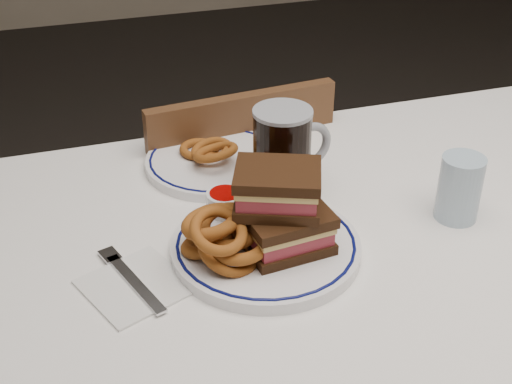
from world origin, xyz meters
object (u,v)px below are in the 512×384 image
object	(u,v)px
reuben_sandwich	(282,209)
far_plate	(215,161)
main_plate	(266,247)
beer_mug	(284,154)
chair_far	(226,231)

from	to	relation	value
reuben_sandwich	far_plate	world-z (taller)	reuben_sandwich
main_plate	far_plate	xyz separation A→B (m)	(-0.00, 0.28, -0.00)
reuben_sandwich	beer_mug	distance (m)	0.17
chair_far	far_plate	world-z (taller)	chair_far
beer_mug	far_plate	xyz separation A→B (m)	(-0.08, 0.13, -0.07)
main_plate	reuben_sandwich	bearing A→B (deg)	-31.09
beer_mug	far_plate	world-z (taller)	beer_mug
reuben_sandwich	far_plate	xyz separation A→B (m)	(-0.02, 0.29, -0.07)
chair_far	beer_mug	xyz separation A→B (m)	(0.01, -0.34, 0.38)
chair_far	main_plate	bearing A→B (deg)	-97.73
main_plate	far_plate	bearing A→B (deg)	90.92
far_plate	reuben_sandwich	bearing A→B (deg)	-85.12
chair_far	main_plate	distance (m)	0.57
reuben_sandwich	far_plate	bearing A→B (deg)	94.88
chair_far	far_plate	distance (m)	0.37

